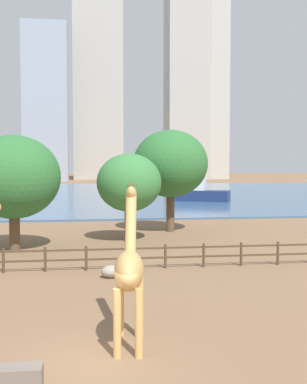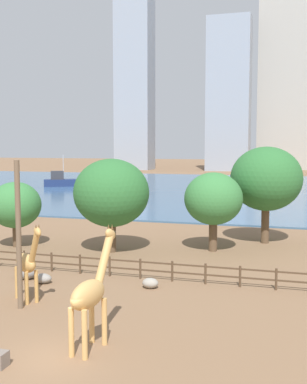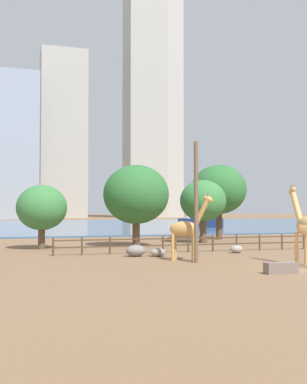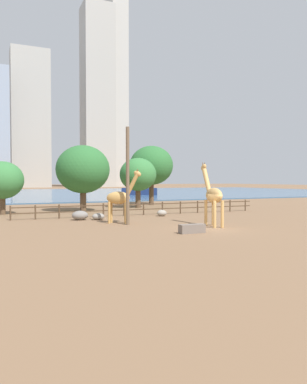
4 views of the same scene
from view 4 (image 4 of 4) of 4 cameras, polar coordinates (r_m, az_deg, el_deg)
ground_plane at (r=104.32m, az=-15.66°, el=-0.18°), size 400.00×400.00×0.00m
harbor_water at (r=101.35m, az=-15.42°, el=-0.18°), size 180.00×86.00×0.20m
giraffe_tall at (r=30.87m, az=-5.09°, el=-0.87°), size 2.77×2.22×4.49m
giraffe_companion at (r=29.13m, az=9.03°, el=-0.49°), size 1.18×3.55×5.05m
utility_pole at (r=29.84m, az=-3.96°, el=2.46°), size 0.28×0.28×7.80m
boulder_near_fence at (r=34.02m, az=-11.14°, el=-3.52°), size 1.44×1.11×0.83m
boulder_by_pole at (r=33.87m, az=-8.41°, el=-3.72°), size 1.12×0.81×0.61m
boulder_small at (r=37.06m, az=1.28°, el=-3.22°), size 0.98×0.82×0.61m
feeding_trough at (r=25.38m, az=5.89°, el=-5.59°), size 1.80×0.60×0.60m
enclosure_fence at (r=38.22m, az=-1.30°, el=-2.38°), size 26.12×0.14×1.30m
tree_left_large at (r=47.98m, az=-2.38°, el=2.65°), size 4.71×4.71×6.40m
tree_center_broad at (r=53.67m, az=-0.33°, el=4.05°), size 6.21×6.21×8.46m
tree_right_tall at (r=43.14m, az=-10.71°, el=3.40°), size 6.04×6.04×7.51m
tree_left_small at (r=41.58m, az=-22.05°, el=1.66°), size 4.32×4.32×5.51m
boat_sailboat at (r=84.41m, az=-2.28°, el=0.36°), size 8.35×5.99×3.47m
skyline_block_central at (r=191.19m, az=-18.26°, el=10.50°), size 17.70×12.36×65.25m
skyline_tower_glass at (r=200.61m, az=-8.54°, el=14.12°), size 15.35×14.43×92.54m
skyline_block_right at (r=207.08m, az=-5.65°, el=15.55°), size 8.52×14.68×105.30m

